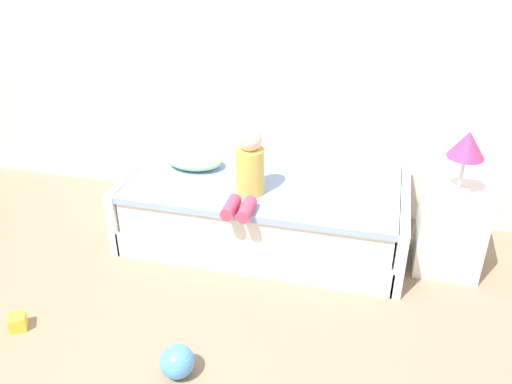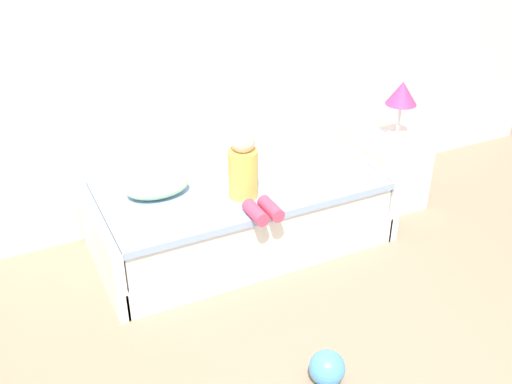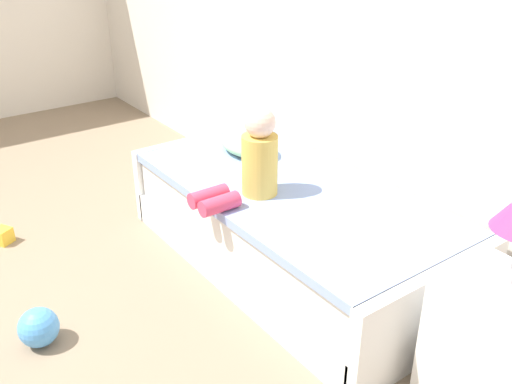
# 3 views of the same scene
# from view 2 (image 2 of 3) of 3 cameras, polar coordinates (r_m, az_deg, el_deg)

# --- Properties ---
(wall_rear) EXTENTS (7.20, 0.10, 2.90)m
(wall_rear) POSITION_cam_2_polar(r_m,az_deg,el_deg) (4.30, -8.46, 14.85)
(wall_rear) COLOR silver
(wall_rear) RESTS_ON ground
(bed) EXTENTS (2.11, 1.00, 0.50)m
(bed) POSITION_cam_2_polar(r_m,az_deg,el_deg) (4.33, -1.46, -2.05)
(bed) COLOR white
(bed) RESTS_ON ground
(nightstand) EXTENTS (0.44, 0.44, 0.60)m
(nightstand) POSITION_cam_2_polar(r_m,az_deg,el_deg) (4.94, 12.97, 2.05)
(nightstand) COLOR white
(nightstand) RESTS_ON ground
(table_lamp) EXTENTS (0.24, 0.24, 0.45)m
(table_lamp) POSITION_cam_2_polar(r_m,az_deg,el_deg) (4.69, 13.84, 8.97)
(table_lamp) COLOR silver
(table_lamp) RESTS_ON nightstand
(child_figure) EXTENTS (0.20, 0.51, 0.50)m
(child_figure) POSITION_cam_2_polar(r_m,az_deg,el_deg) (3.91, -0.95, 1.92)
(child_figure) COLOR gold
(child_figure) RESTS_ON bed
(pillow) EXTENTS (0.44, 0.30, 0.13)m
(pillow) POSITION_cam_2_polar(r_m,az_deg,el_deg) (4.09, -9.49, 0.59)
(pillow) COLOR #99CC8C
(pillow) RESTS_ON bed
(toy_ball) EXTENTS (0.20, 0.20, 0.20)m
(toy_ball) POSITION_cam_2_polar(r_m,az_deg,el_deg) (3.37, 6.85, -16.46)
(toy_ball) COLOR #4C99E5
(toy_ball) RESTS_ON ground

